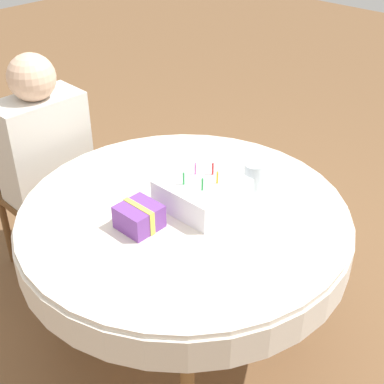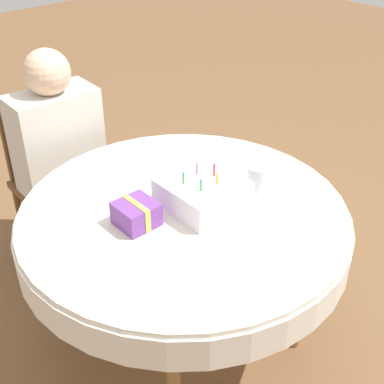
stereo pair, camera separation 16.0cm
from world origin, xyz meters
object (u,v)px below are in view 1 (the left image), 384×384
object	(u,v)px
chair	(42,180)
person	(46,148)
gift_box	(139,217)
drinking_glass	(254,176)
birthday_cake	(202,192)

from	to	relation	value
chair	person	distance (m)	0.24
gift_box	drinking_glass	bearing A→B (deg)	-15.07
person	birthday_cake	world-z (taller)	person
birthday_cake	drinking_glass	distance (m)	0.24
chair	person	size ratio (longest dim) A/B	0.77
person	birthday_cake	size ratio (longest dim) A/B	4.12
birthday_cake	gift_box	size ratio (longest dim) A/B	1.93
drinking_glass	chair	bearing A→B (deg)	109.15
person	drinking_glass	xyz separation A→B (m)	(0.37, -0.96, 0.08)
chair	person	xyz separation A→B (m)	(-0.00, -0.09, 0.22)
chair	gift_box	size ratio (longest dim) A/B	6.10
birthday_cake	drinking_glass	size ratio (longest dim) A/B	2.55
person	drinking_glass	size ratio (longest dim) A/B	10.52
chair	gift_box	distance (m)	0.97
birthday_cake	gift_box	xyz separation A→B (m)	(-0.27, 0.06, -0.01)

